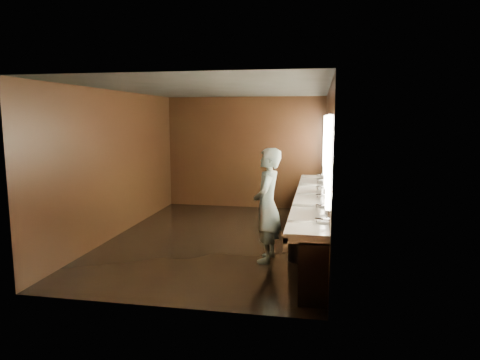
{
  "coord_description": "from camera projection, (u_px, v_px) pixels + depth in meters",
  "views": [
    {
      "loc": [
        1.85,
        -7.68,
        2.29
      ],
      "look_at": [
        0.43,
        0.0,
        1.14
      ],
      "focal_mm": 32.0,
      "sensor_mm": 36.0,
      "label": 1
    }
  ],
  "objects": [
    {
      "name": "wall_left",
      "position": [
        117.0,
        164.0,
        8.29
      ],
      "size": [
        0.02,
        6.0,
        2.8
      ],
      "primitive_type": "cube",
      "color": "black",
      "rests_on": "floor"
    },
    {
      "name": "wall_front",
      "position": [
        158.0,
        194.0,
        5.02
      ],
      "size": [
        4.0,
        0.02,
        2.8
      ],
      "primitive_type": "cube",
      "color": "black",
      "rests_on": "floor"
    },
    {
      "name": "mirror_band",
      "position": [
        327.0,
        148.0,
        7.53
      ],
      "size": [
        0.06,
        5.03,
        1.15
      ],
      "color": "#FFF1C9",
      "rests_on": "wall_right"
    },
    {
      "name": "floor",
      "position": [
        218.0,
        239.0,
        8.14
      ],
      "size": [
        6.0,
        6.0,
        0.0
      ],
      "primitive_type": "plane",
      "color": "black",
      "rests_on": "ground"
    },
    {
      "name": "sink_counter",
      "position": [
        314.0,
        217.0,
        7.74
      ],
      "size": [
        0.55,
        5.4,
        1.01
      ],
      "color": "black",
      "rests_on": "floor"
    },
    {
      "name": "ceiling",
      "position": [
        217.0,
        89.0,
        7.73
      ],
      "size": [
        4.0,
        6.0,
        0.02
      ],
      "primitive_type": "cube",
      "color": "#2D2D2B",
      "rests_on": "wall_back"
    },
    {
      "name": "wall_back",
      "position": [
        245.0,
        153.0,
        10.85
      ],
      "size": [
        4.0,
        0.02,
        2.8
      ],
      "primitive_type": "cube",
      "color": "black",
      "rests_on": "floor"
    },
    {
      "name": "person",
      "position": [
        267.0,
        205.0,
        6.78
      ],
      "size": [
        0.48,
        0.69,
        1.82
      ],
      "primitive_type": "imported",
      "rotation": [
        0.0,
        0.0,
        -1.63
      ],
      "color": "#9ADCE6",
      "rests_on": "floor"
    },
    {
      "name": "wall_right",
      "position": [
        327.0,
        168.0,
        7.57
      ],
      "size": [
        0.02,
        6.0,
        2.8
      ],
      "primitive_type": "cube",
      "color": "black",
      "rests_on": "floor"
    },
    {
      "name": "trash_bin",
      "position": [
        299.0,
        244.0,
        6.86
      ],
      "size": [
        0.45,
        0.45,
        0.55
      ],
      "primitive_type": "cylinder",
      "rotation": [
        0.0,
        0.0,
        0.31
      ],
      "color": "black",
      "rests_on": "floor"
    }
  ]
}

